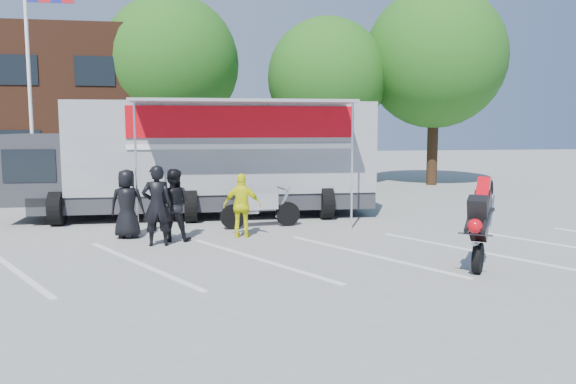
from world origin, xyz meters
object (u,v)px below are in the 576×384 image
object	(u,v)px
tree_left	(171,64)
transporter_truck	(208,216)
parked_motorcycle	(261,227)
spectator_hivis	(242,206)
tree_right	(435,58)
spectator_leather_b	(157,206)
stunt_bike_rider	(482,266)
tree_mid	(327,78)
flagpole	(36,57)
spectator_leather_a	(127,204)
spectator_leather_c	(173,205)

from	to	relation	value
tree_left	transporter_truck	bearing A→B (deg)	-81.76
tree_left	parked_motorcycle	bearing A→B (deg)	-76.69
transporter_truck	spectator_hivis	size ratio (longest dim) A/B	6.82
tree_right	transporter_truck	size ratio (longest dim) A/B	0.84
spectator_leather_b	spectator_hivis	distance (m)	2.12
stunt_bike_rider	spectator_hivis	world-z (taller)	spectator_hivis
stunt_bike_rider	spectator_leather_b	world-z (taller)	spectator_leather_b
tree_mid	stunt_bike_rider	xyz separation A→B (m)	(-0.50, -15.33, -4.94)
parked_motorcycle	spectator_hivis	distance (m)	1.65
flagpole	spectator_leather_a	xyz separation A→B (m)	(3.51, -6.23, -4.20)
spectator_leather_c	parked_motorcycle	bearing A→B (deg)	-139.94
spectator_leather_a	spectator_leather_b	size ratio (longest dim) A/B	0.91
transporter_truck	spectator_leather_b	bearing A→B (deg)	-105.95
tree_mid	spectator_hivis	xyz separation A→B (m)	(-4.94, -11.64, -4.14)
spectator_leather_b	parked_motorcycle	bearing A→B (deg)	-144.40
parked_motorcycle	spectator_leather_c	distance (m)	2.84
spectator_leather_b	flagpole	bearing A→B (deg)	-60.02
stunt_bike_rider	spectator_leather_b	bearing A→B (deg)	-168.23
parked_motorcycle	spectator_hivis	world-z (taller)	spectator_hivis
tree_right	spectator_leather_b	world-z (taller)	tree_right
stunt_bike_rider	transporter_truck	bearing A→B (deg)	162.88
spectator_leather_a	transporter_truck	bearing A→B (deg)	-117.06
spectator_leather_a	spectator_leather_c	xyz separation A→B (m)	(1.13, -0.54, 0.02)
flagpole	tree_mid	xyz separation A→B (m)	(11.24, 5.00, -0.11)
transporter_truck	parked_motorcycle	xyz separation A→B (m)	(1.36, -2.21, 0.00)
spectator_hivis	spectator_leather_b	bearing A→B (deg)	26.88
spectator_leather_a	parked_motorcycle	bearing A→B (deg)	-158.92
tree_left	tree_right	bearing A→B (deg)	-7.13
parked_motorcycle	spectator_leather_a	world-z (taller)	spectator_leather_a
spectator_hivis	parked_motorcycle	bearing A→B (deg)	-105.74
tree_mid	spectator_leather_a	xyz separation A→B (m)	(-7.73, -11.23, -4.09)
spectator_leather_a	tree_right	bearing A→B (deg)	-133.35
transporter_truck	spectator_leather_a	xyz separation A→B (m)	(-2.06, -3.10, 0.85)
tree_right	spectator_hivis	size ratio (longest dim) A/B	5.70
parked_motorcycle	transporter_truck	bearing A→B (deg)	22.60
tree_mid	parked_motorcycle	world-z (taller)	tree_mid
transporter_truck	stunt_bike_rider	distance (m)	8.86
stunt_bike_rider	spectator_leather_c	xyz separation A→B (m)	(-6.11, 3.56, 0.87)
tree_left	tree_right	world-z (taller)	tree_right
stunt_bike_rider	tree_right	bearing A→B (deg)	106.79
tree_left	spectator_leather_a	size ratio (longest dim) A/B	5.05
flagpole	spectator_leather_a	distance (m)	8.29
parked_motorcycle	spectator_hivis	xyz separation A→B (m)	(-0.62, -1.30, 0.80)
parked_motorcycle	spectator_leather_b	distance (m)	3.40
spectator_hivis	flagpole	bearing A→B (deg)	-36.81
parked_motorcycle	spectator_leather_c	bearing A→B (deg)	112.98
tree_left	spectator_leather_b	size ratio (longest dim) A/B	4.61
flagpole	spectator_leather_c	bearing A→B (deg)	-55.60
tree_right	parked_motorcycle	distance (m)	14.77
spectator_leather_a	spectator_leather_c	bearing A→B (deg)	160.76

